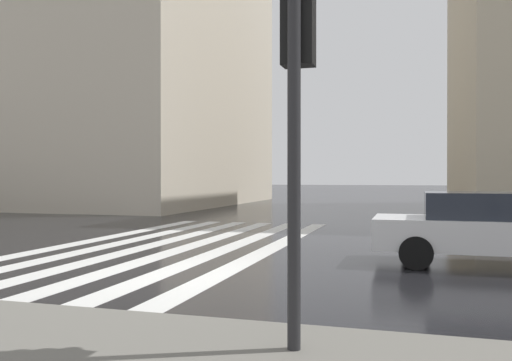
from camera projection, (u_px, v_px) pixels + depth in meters
name	position (u px, v px, depth m)	size (l,w,h in m)	color
ground_plane	(178.00, 275.00, 9.28)	(220.00, 220.00, 0.00)	black
zebra_crossing	(179.00, 243.00, 13.63)	(13.00, 5.50, 0.01)	silver
haussmann_block_mid	(66.00, 59.00, 35.51)	(19.03, 23.40, 19.67)	beige
traffic_signal_post	(297.00, 76.00, 4.89)	(0.44, 0.30, 3.43)	#232326
car_white	(486.00, 227.00, 10.18)	(1.85, 4.10, 1.41)	silver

